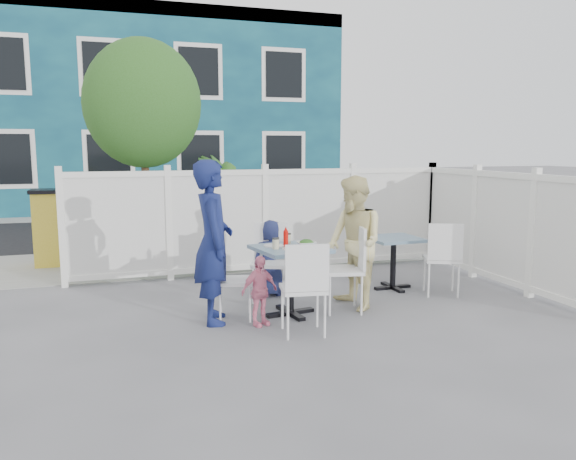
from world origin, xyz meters
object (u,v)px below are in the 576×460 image
object	(u,v)px
spare_table	(393,249)
boy	(271,258)
chair_near	(305,282)
toddler	(259,291)
chair_right	(350,262)
main_table	(290,262)
man	(213,242)
woman	(354,243)
chair_back	(270,255)
chair_left	(228,274)
utility_cabinet	(56,229)

from	to	relation	value
spare_table	boy	distance (m)	1.70
chair_near	toddler	size ratio (longest dim) A/B	1.27
spare_table	chair_right	world-z (taller)	chair_right
main_table	man	world-z (taller)	man
man	woman	xyz separation A→B (m)	(1.70, 0.01, -0.10)
chair_back	chair_left	bearing A→B (deg)	65.62
toddler	man	bearing A→B (deg)	126.56
chair_left	woman	distance (m)	1.56
spare_table	chair_left	distance (m)	2.51
toddler	chair_right	bearing A→B (deg)	-9.56
man	toddler	xyz separation A→B (m)	(0.44, -0.29, -0.52)
spare_table	chair_back	distance (m)	1.74
chair_left	toddler	world-z (taller)	chair_left
utility_cabinet	main_table	bearing A→B (deg)	-52.38
man	chair_right	bearing A→B (deg)	-85.85
chair_left	chair_right	xyz separation A→B (m)	(1.45, -0.14, 0.07)
utility_cabinet	man	distance (m)	4.24
chair_left	boy	bearing A→B (deg)	150.17
man	woman	world-z (taller)	man
utility_cabinet	chair_back	world-z (taller)	utility_cabinet
chair_back	chair_near	bearing A→B (deg)	109.14
main_table	boy	world-z (taller)	boy
chair_right	man	bearing A→B (deg)	100.27
chair_near	boy	world-z (taller)	boy
main_table	spare_table	xyz separation A→B (m)	(1.72, 0.71, -0.06)
boy	utility_cabinet	bearing A→B (deg)	-46.94
spare_table	woman	world-z (taller)	woman
chair_left	woman	bearing A→B (deg)	100.63
utility_cabinet	main_table	distance (m)	4.71
utility_cabinet	woman	size ratio (longest dim) A/B	0.75
chair_back	woman	distance (m)	1.13
spare_table	woman	bearing A→B (deg)	-142.80
chair_near	boy	size ratio (longest dim) A/B	0.98
chair_near	toddler	distance (m)	0.62
woman	spare_table	bearing A→B (deg)	121.75
man	boy	size ratio (longest dim) A/B	1.80
chair_right	chair_left	bearing A→B (deg)	97.39
chair_near	boy	distance (m)	1.65
main_table	boy	size ratio (longest dim) A/B	0.87
chair_near	main_table	bearing A→B (deg)	91.61
chair_right	chair_near	xyz separation A→B (m)	(-0.82, -0.69, -0.02)
main_table	chair_right	xyz separation A→B (m)	(0.73, -0.06, -0.03)
main_table	chair_right	world-z (taller)	chair_right
toddler	boy	bearing A→B (deg)	48.12
chair_left	chair_back	distance (m)	0.96
chair_back	boy	world-z (taller)	boy
chair_back	chair_near	distance (m)	1.51
man	chair_back	bearing A→B (deg)	-42.66
chair_back	boy	distance (m)	0.16
chair_left	man	bearing A→B (deg)	-56.56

